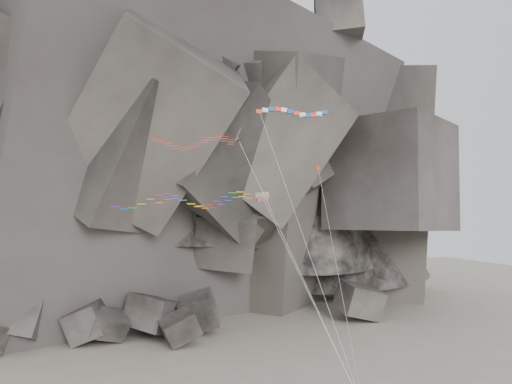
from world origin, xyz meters
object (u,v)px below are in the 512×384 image
object	(u,v)px
banner_kite	(293,115)
parafoil_kite	(186,200)
pennant_kite	(327,216)
delta_kite	(191,141)

from	to	relation	value
banner_kite	parafoil_kite	size ratio (longest dim) A/B	1.27
parafoil_kite	pennant_kite	bearing A→B (deg)	-14.10
banner_kite	parafoil_kite	xyz separation A→B (m)	(-11.80, -1.27, -9.23)
banner_kite	parafoil_kite	distance (m)	15.03
parafoil_kite	pennant_kite	distance (m)	14.02
pennant_kite	banner_kite	bearing A→B (deg)	94.88
delta_kite	pennant_kite	distance (m)	15.41
delta_kite	parafoil_kite	bearing A→B (deg)	-106.64
parafoil_kite	pennant_kite	xyz separation A→B (m)	(13.63, -2.94, -1.54)
banner_kite	pennant_kite	bearing A→B (deg)	-55.48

